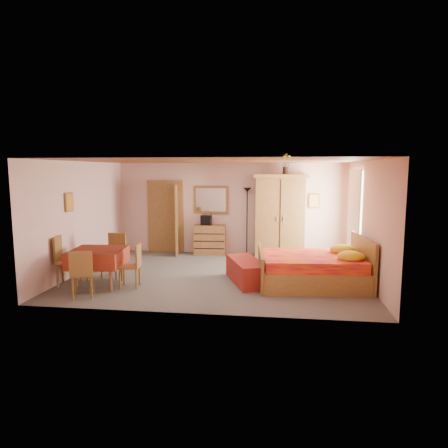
# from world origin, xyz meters

# --- Properties ---
(floor) EXTENTS (6.50, 6.50, 0.00)m
(floor) POSITION_xyz_m (0.00, 0.00, 0.00)
(floor) COLOR #6A645D
(floor) RESTS_ON ground
(ceiling) EXTENTS (6.50, 6.50, 0.00)m
(ceiling) POSITION_xyz_m (0.00, 0.00, 2.60)
(ceiling) COLOR brown
(ceiling) RESTS_ON wall_back
(wall_back) EXTENTS (6.50, 0.10, 2.60)m
(wall_back) POSITION_xyz_m (0.00, 2.50, 1.30)
(wall_back) COLOR #DBA99E
(wall_back) RESTS_ON floor
(wall_front) EXTENTS (6.50, 0.10, 2.60)m
(wall_front) POSITION_xyz_m (0.00, -2.50, 1.30)
(wall_front) COLOR #DBA99E
(wall_front) RESTS_ON floor
(wall_left) EXTENTS (0.10, 5.00, 2.60)m
(wall_left) POSITION_xyz_m (-3.25, 0.00, 1.30)
(wall_left) COLOR #DBA99E
(wall_left) RESTS_ON floor
(wall_right) EXTENTS (0.10, 5.00, 2.60)m
(wall_right) POSITION_xyz_m (3.25, 0.00, 1.30)
(wall_right) COLOR #DBA99E
(wall_right) RESTS_ON floor
(doorway) EXTENTS (1.06, 0.12, 2.15)m
(doorway) POSITION_xyz_m (-1.90, 2.47, 1.02)
(doorway) COLOR #9E6B35
(doorway) RESTS_ON floor
(window) EXTENTS (0.08, 1.40, 1.95)m
(window) POSITION_xyz_m (3.21, 1.20, 1.45)
(window) COLOR white
(window) RESTS_ON wall_right
(picture_left) EXTENTS (0.04, 0.32, 0.42)m
(picture_left) POSITION_xyz_m (-3.22, -0.60, 1.70)
(picture_left) COLOR orange
(picture_left) RESTS_ON wall_left
(picture_back) EXTENTS (0.30, 0.04, 0.40)m
(picture_back) POSITION_xyz_m (2.35, 2.47, 1.55)
(picture_back) COLOR #D8BF59
(picture_back) RESTS_ON wall_back
(chest_of_drawers) EXTENTS (0.92, 0.51, 0.84)m
(chest_of_drawers) POSITION_xyz_m (-0.56, 2.27, 0.42)
(chest_of_drawers) COLOR brown
(chest_of_drawers) RESTS_ON floor
(wall_mirror) EXTENTS (1.02, 0.10, 0.80)m
(wall_mirror) POSITION_xyz_m (-0.56, 2.48, 1.55)
(wall_mirror) COLOR white
(wall_mirror) RESTS_ON wall_back
(stereo) EXTENTS (0.31, 0.23, 0.28)m
(stereo) POSITION_xyz_m (-0.67, 2.31, 0.98)
(stereo) COLOR black
(stereo) RESTS_ON chest_of_drawers
(floor_lamp) EXTENTS (0.30, 0.30, 1.91)m
(floor_lamp) POSITION_xyz_m (0.50, 2.31, 0.96)
(floor_lamp) COLOR black
(floor_lamp) RESTS_ON floor
(wardrobe) EXTENTS (1.50, 0.83, 2.28)m
(wardrobe) POSITION_xyz_m (1.40, 2.17, 1.14)
(wardrobe) COLOR olive
(wardrobe) RESTS_ON floor
(sunflower_vase) EXTENTS (0.24, 0.24, 0.55)m
(sunflower_vase) POSITION_xyz_m (1.54, 2.18, 2.56)
(sunflower_vase) COLOR yellow
(sunflower_vase) RESTS_ON wardrobe
(bed) EXTENTS (2.34, 1.91, 1.03)m
(bed) POSITION_xyz_m (2.05, -0.48, 0.51)
(bed) COLOR #B8122D
(bed) RESTS_ON floor
(bench) EXTENTS (1.02, 1.56, 0.49)m
(bench) POSITION_xyz_m (0.68, -0.50, 0.24)
(bench) COLOR maroon
(bench) RESTS_ON floor
(dining_table) EXTENTS (1.14, 1.14, 0.77)m
(dining_table) POSITION_xyz_m (-2.36, -1.13, 0.39)
(dining_table) COLOR maroon
(dining_table) RESTS_ON floor
(chair_south) EXTENTS (0.53, 0.53, 0.91)m
(chair_south) POSITION_xyz_m (-2.34, -1.85, 0.46)
(chair_south) COLOR olive
(chair_south) RESTS_ON floor
(chair_north) EXTENTS (0.50, 0.50, 0.97)m
(chair_north) POSITION_xyz_m (-2.32, -0.45, 0.49)
(chair_north) COLOR #915D31
(chair_north) RESTS_ON floor
(chair_west) EXTENTS (0.56, 0.56, 1.03)m
(chair_west) POSITION_xyz_m (-3.00, -1.13, 0.52)
(chair_west) COLOR #AD713A
(chair_west) RESTS_ON floor
(chair_east) EXTENTS (0.45, 0.45, 0.89)m
(chair_east) POSITION_xyz_m (-1.67, -1.14, 0.45)
(chair_east) COLOR #AF713B
(chair_east) RESTS_ON floor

